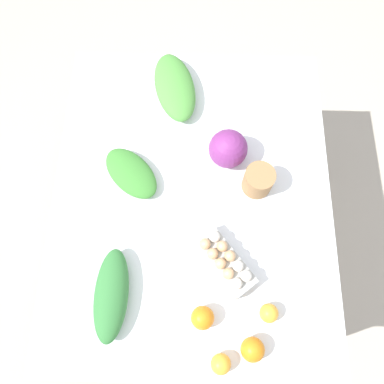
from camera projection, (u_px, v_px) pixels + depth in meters
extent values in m
plane|color=#B2A899|center=(192.00, 238.00, 2.16)|extent=(8.00, 8.00, 0.00)
cube|color=silver|center=(192.00, 195.00, 1.46)|extent=(1.32, 1.07, 0.03)
cylinder|color=brown|center=(107.00, 112.00, 2.02)|extent=(0.06, 0.06, 0.73)
cylinder|color=brown|center=(78.00, 353.00, 1.61)|extent=(0.06, 0.06, 0.73)
cylinder|color=brown|center=(283.00, 116.00, 2.02)|extent=(0.06, 0.06, 0.73)
cylinder|color=brown|center=(299.00, 359.00, 1.61)|extent=(0.06, 0.06, 0.73)
sphere|color=#7A2D75|center=(228.00, 149.00, 1.43)|extent=(0.15, 0.15, 0.15)
cube|color=#A8A8A3|center=(224.00, 262.00, 1.33)|extent=(0.26, 0.23, 0.06)
sphere|color=tan|center=(205.00, 244.00, 1.31)|extent=(0.04, 0.04, 0.04)
sphere|color=tan|center=(213.00, 254.00, 1.29)|extent=(0.04, 0.04, 0.04)
sphere|color=tan|center=(220.00, 263.00, 1.28)|extent=(0.04, 0.04, 0.04)
sphere|color=tan|center=(228.00, 274.00, 1.27)|extent=(0.04, 0.04, 0.04)
sphere|color=white|center=(236.00, 284.00, 1.26)|extent=(0.04, 0.04, 0.04)
sphere|color=white|center=(215.00, 237.00, 1.31)|extent=(0.04, 0.04, 0.04)
sphere|color=tan|center=(222.00, 246.00, 1.30)|extent=(0.04, 0.04, 0.04)
sphere|color=tan|center=(230.00, 256.00, 1.29)|extent=(0.04, 0.04, 0.04)
sphere|color=white|center=(238.00, 266.00, 1.28)|extent=(0.04, 0.04, 0.04)
sphere|color=white|center=(246.00, 276.00, 1.27)|extent=(0.04, 0.04, 0.04)
cylinder|color=#997047|center=(258.00, 181.00, 1.40)|extent=(0.11, 0.11, 0.11)
ellipsoid|color=#4C933D|center=(175.00, 87.00, 1.56)|extent=(0.37, 0.24, 0.08)
ellipsoid|color=#3D8433|center=(131.00, 173.00, 1.44)|extent=(0.28, 0.28, 0.06)
ellipsoid|color=#337538|center=(111.00, 295.00, 1.27)|extent=(0.32, 0.12, 0.09)
sphere|color=orange|center=(253.00, 350.00, 1.22)|extent=(0.08, 0.08, 0.08)
sphere|color=orange|center=(203.00, 318.00, 1.25)|extent=(0.08, 0.08, 0.08)
sphere|color=#F9A833|center=(269.00, 313.00, 1.26)|extent=(0.06, 0.06, 0.06)
sphere|color=#F9A833|center=(221.00, 364.00, 1.21)|extent=(0.07, 0.07, 0.07)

